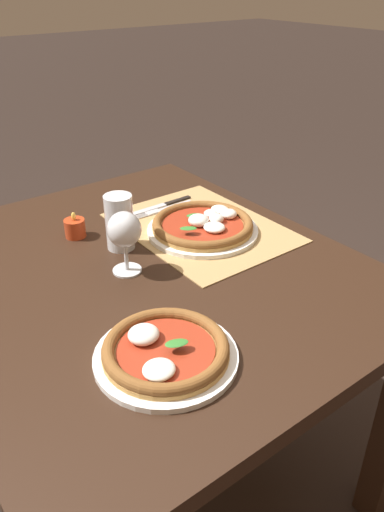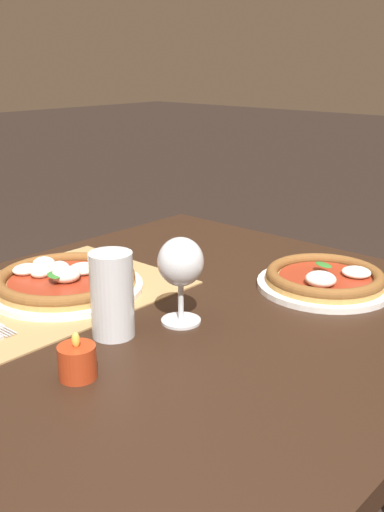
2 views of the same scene
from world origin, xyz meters
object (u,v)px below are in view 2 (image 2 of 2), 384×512
at_px(pint_glass, 112,296).
at_px(votive_candle, 77,363).
at_px(wine_glass, 182,265).
at_px(pizza_far, 325,279).
at_px(pizza_near, 65,281).

height_order(pint_glass, votive_candle, pint_glass).
bearing_deg(wine_glass, pizza_far, 161.35).
relative_size(wine_glass, votive_candle, 2.15).
bearing_deg(pizza_far, pint_glass, -19.87).
distance_m(pizza_far, votive_candle, 0.56).
xyz_separation_m(wine_glass, votive_candle, (0.24, 0.02, -0.08)).
xyz_separation_m(wine_glass, pint_glass, (0.12, -0.05, -0.04)).
bearing_deg(pizza_far, wine_glass, -18.65).
relative_size(pint_glass, votive_candle, 2.01).
bearing_deg(wine_glass, pizza_near, -79.65).
relative_size(pizza_near, pint_glass, 2.10).
distance_m(pizza_near, pizza_far, 0.52).
height_order(pizza_near, wine_glass, wine_glass).
distance_m(wine_glass, pint_glass, 0.13).
distance_m(pizza_far, pint_glass, 0.46).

